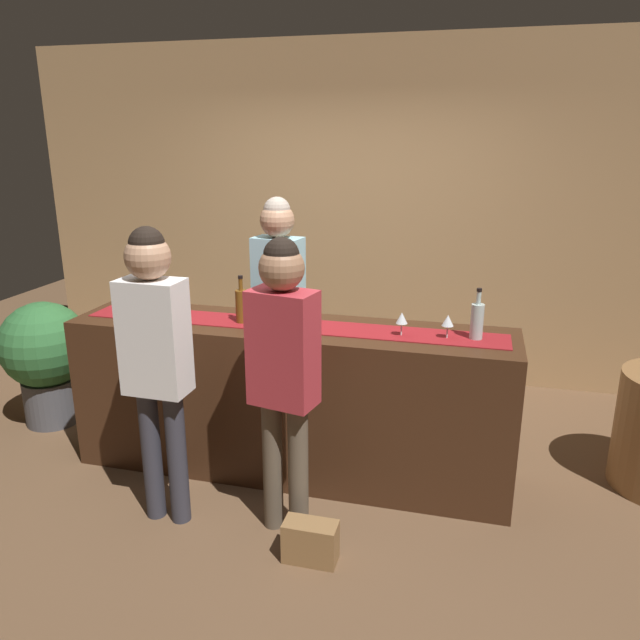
{
  "coord_description": "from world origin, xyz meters",
  "views": [
    {
      "loc": [
        1.09,
        -3.43,
        2.13
      ],
      "look_at": [
        0.2,
        0.0,
        1.04
      ],
      "focal_mm": 34.29,
      "sensor_mm": 36.0,
      "label": 1
    }
  ],
  "objects_px": {
    "wine_bottle_green": "(272,307)",
    "wine_bottle_amber": "(241,305)",
    "wine_glass_mid_counter": "(402,319)",
    "customer_browsing": "(155,348)",
    "wine_bottle_clear": "(477,321)",
    "handbag": "(310,542)",
    "wine_glass_near_customer": "(448,321)",
    "potted_plant_tall": "(45,354)",
    "customer_sipping": "(283,360)",
    "bartender": "(279,289)"
  },
  "relations": [
    {
      "from": "customer_browsing",
      "to": "wine_bottle_green",
      "type": "bearing_deg",
      "value": 60.28
    },
    {
      "from": "wine_bottle_clear",
      "to": "potted_plant_tall",
      "type": "bearing_deg",
      "value": 176.47
    },
    {
      "from": "wine_bottle_amber",
      "to": "handbag",
      "type": "xyz_separation_m",
      "value": [
        0.67,
        -0.83,
        -1.0
      ]
    },
    {
      "from": "wine_bottle_clear",
      "to": "customer_sipping",
      "type": "height_order",
      "value": "customer_sipping"
    },
    {
      "from": "bartender",
      "to": "handbag",
      "type": "bearing_deg",
      "value": 121.6
    },
    {
      "from": "customer_browsing",
      "to": "handbag",
      "type": "xyz_separation_m",
      "value": [
        0.89,
        -0.16,
        -0.93
      ]
    },
    {
      "from": "wine_glass_mid_counter",
      "to": "customer_sipping",
      "type": "xyz_separation_m",
      "value": [
        -0.53,
        -0.59,
        -0.09
      ]
    },
    {
      "from": "wine_bottle_clear",
      "to": "customer_browsing",
      "type": "relative_size",
      "value": 0.18
    },
    {
      "from": "wine_bottle_amber",
      "to": "wine_glass_mid_counter",
      "type": "distance_m",
      "value": 1.0
    },
    {
      "from": "potted_plant_tall",
      "to": "wine_bottle_clear",
      "type": "bearing_deg",
      "value": -3.53
    },
    {
      "from": "potted_plant_tall",
      "to": "wine_bottle_green",
      "type": "bearing_deg",
      "value": -6.35
    },
    {
      "from": "wine_bottle_amber",
      "to": "potted_plant_tall",
      "type": "relative_size",
      "value": 0.32
    },
    {
      "from": "potted_plant_tall",
      "to": "wine_bottle_amber",
      "type": "bearing_deg",
      "value": -7.74
    },
    {
      "from": "customer_browsing",
      "to": "potted_plant_tall",
      "type": "relative_size",
      "value": 1.78
    },
    {
      "from": "wine_glass_mid_counter",
      "to": "customer_browsing",
      "type": "relative_size",
      "value": 0.09
    },
    {
      "from": "wine_glass_near_customer",
      "to": "handbag",
      "type": "bearing_deg",
      "value": -125.37
    },
    {
      "from": "wine_bottle_green",
      "to": "wine_glass_near_customer",
      "type": "height_order",
      "value": "wine_bottle_green"
    },
    {
      "from": "handbag",
      "to": "customer_browsing",
      "type": "bearing_deg",
      "value": 170.14
    },
    {
      "from": "wine_bottle_amber",
      "to": "wine_bottle_green",
      "type": "distance_m",
      "value": 0.19
    },
    {
      "from": "wine_bottle_clear",
      "to": "customer_sipping",
      "type": "bearing_deg",
      "value": -146.11
    },
    {
      "from": "bartender",
      "to": "handbag",
      "type": "relative_size",
      "value": 6.13
    },
    {
      "from": "wine_bottle_green",
      "to": "customer_browsing",
      "type": "relative_size",
      "value": 0.18
    },
    {
      "from": "customer_sipping",
      "to": "handbag",
      "type": "relative_size",
      "value": 5.89
    },
    {
      "from": "wine_glass_mid_counter",
      "to": "bartender",
      "type": "distance_m",
      "value": 1.14
    },
    {
      "from": "wine_glass_mid_counter",
      "to": "potted_plant_tall",
      "type": "distance_m",
      "value": 2.74
    },
    {
      "from": "wine_glass_mid_counter",
      "to": "handbag",
      "type": "bearing_deg",
      "value": -112.02
    },
    {
      "from": "wine_bottle_amber",
      "to": "customer_sipping",
      "type": "distance_m",
      "value": 0.77
    },
    {
      "from": "handbag",
      "to": "bartender",
      "type": "bearing_deg",
      "value": 113.64
    },
    {
      "from": "wine_bottle_amber",
      "to": "handbag",
      "type": "height_order",
      "value": "wine_bottle_amber"
    },
    {
      "from": "wine_glass_near_customer",
      "to": "wine_glass_mid_counter",
      "type": "distance_m",
      "value": 0.26
    },
    {
      "from": "wine_bottle_clear",
      "to": "wine_bottle_green",
      "type": "xyz_separation_m",
      "value": [
        -1.23,
        -0.02,
        0.0
      ]
    },
    {
      "from": "wine_bottle_clear",
      "to": "wine_bottle_green",
      "type": "distance_m",
      "value": 1.23
    },
    {
      "from": "wine_bottle_green",
      "to": "wine_bottle_amber",
      "type": "bearing_deg",
      "value": -174.06
    },
    {
      "from": "customer_browsing",
      "to": "wine_glass_near_customer",
      "type": "bearing_deg",
      "value": 25.9
    },
    {
      "from": "wine_bottle_green",
      "to": "customer_browsing",
      "type": "height_order",
      "value": "customer_browsing"
    },
    {
      "from": "wine_bottle_green",
      "to": "wine_glass_near_customer",
      "type": "xyz_separation_m",
      "value": [
        1.07,
        -0.01,
        -0.01
      ]
    },
    {
      "from": "customer_sipping",
      "to": "handbag",
      "type": "distance_m",
      "value": 0.95
    },
    {
      "from": "wine_bottle_green",
      "to": "customer_sipping",
      "type": "relative_size",
      "value": 0.18
    },
    {
      "from": "customer_browsing",
      "to": "handbag",
      "type": "height_order",
      "value": "customer_browsing"
    },
    {
      "from": "wine_glass_near_customer",
      "to": "wine_glass_mid_counter",
      "type": "relative_size",
      "value": 1.0
    },
    {
      "from": "wine_bottle_clear",
      "to": "bartender",
      "type": "bearing_deg",
      "value": 157.66
    },
    {
      "from": "wine_glass_mid_counter",
      "to": "wine_bottle_clear",
      "type": "bearing_deg",
      "value": 6.61
    },
    {
      "from": "wine_bottle_amber",
      "to": "bartender",
      "type": "distance_m",
      "value": 0.61
    },
    {
      "from": "wine_bottle_green",
      "to": "handbag",
      "type": "distance_m",
      "value": 1.39
    },
    {
      "from": "customer_sipping",
      "to": "handbag",
      "type": "bearing_deg",
      "value": -35.99
    },
    {
      "from": "wine_bottle_amber",
      "to": "customer_sipping",
      "type": "xyz_separation_m",
      "value": [
        0.47,
        -0.6,
        -0.09
      ]
    },
    {
      "from": "wine_glass_near_customer",
      "to": "potted_plant_tall",
      "type": "height_order",
      "value": "wine_glass_near_customer"
    },
    {
      "from": "wine_bottle_amber",
      "to": "bartender",
      "type": "xyz_separation_m",
      "value": [
        0.04,
        0.6,
        -0.04
      ]
    },
    {
      "from": "wine_bottle_clear",
      "to": "potted_plant_tall",
      "type": "xyz_separation_m",
      "value": [
        -3.1,
        0.19,
        -0.56
      ]
    },
    {
      "from": "handbag",
      "to": "wine_bottle_green",
      "type": "bearing_deg",
      "value": 119.39
    }
  ]
}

